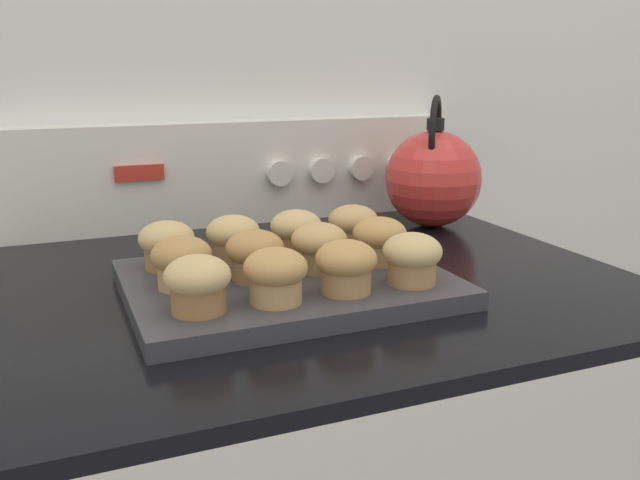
{
  "coord_description": "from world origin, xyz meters",
  "views": [
    {
      "loc": [
        -0.32,
        -0.44,
        1.21
      ],
      "look_at": [
        -0.02,
        0.29,
        1.0
      ],
      "focal_mm": 38.0,
      "sensor_mm": 36.0,
      "label": 1
    }
  ],
  "objects_px": {
    "tea_kettle": "(433,177)",
    "muffin_r0_c2": "(346,265)",
    "muffin_r1_c3": "(379,239)",
    "muffin_pan": "(286,283)",
    "muffin_r1_c2": "(319,246)",
    "muffin_r0_c1": "(276,274)",
    "muffin_r1_c1": "(255,254)",
    "muffin_r2_c0": "(167,244)",
    "muffin_r2_c2": "(296,231)",
    "muffin_r0_c0": "(198,283)",
    "muffin_r1_c0": "(182,261)",
    "muffin_r2_c1": "(233,237)",
    "muffin_r2_c3": "(353,226)",
    "muffin_r0_c3": "(412,257)"
  },
  "relations": [
    {
      "from": "muffin_r1_c1",
      "to": "muffin_r1_c3",
      "type": "height_order",
      "value": "same"
    },
    {
      "from": "muffin_r0_c0",
      "to": "muffin_r0_c1",
      "type": "height_order",
      "value": "same"
    },
    {
      "from": "muffin_r0_c0",
      "to": "muffin_r1_c3",
      "type": "relative_size",
      "value": 1.0
    },
    {
      "from": "muffin_r0_c2",
      "to": "muffin_r1_c2",
      "type": "height_order",
      "value": "same"
    },
    {
      "from": "muffin_r0_c0",
      "to": "muffin_r0_c1",
      "type": "bearing_deg",
      "value": -2.33
    },
    {
      "from": "muffin_pan",
      "to": "muffin_r2_c3",
      "type": "relative_size",
      "value": 5.48
    },
    {
      "from": "muffin_r2_c0",
      "to": "muffin_r2_c1",
      "type": "height_order",
      "value": "same"
    },
    {
      "from": "muffin_r0_c0",
      "to": "muffin_r2_c1",
      "type": "xyz_separation_m",
      "value": [
        0.08,
        0.17,
        0.0
      ]
    },
    {
      "from": "muffin_r0_c3",
      "to": "muffin_r2_c1",
      "type": "bearing_deg",
      "value": 134.49
    },
    {
      "from": "muffin_r1_c0",
      "to": "tea_kettle",
      "type": "relative_size",
      "value": 0.31
    },
    {
      "from": "muffin_r0_c0",
      "to": "muffin_r1_c2",
      "type": "xyz_separation_m",
      "value": [
        0.17,
        0.09,
        0.0
      ]
    },
    {
      "from": "muffin_r0_c1",
      "to": "muffin_r0_c3",
      "type": "bearing_deg",
      "value": 0.47
    },
    {
      "from": "muffin_r1_c0",
      "to": "muffin_r1_c2",
      "type": "distance_m",
      "value": 0.17
    },
    {
      "from": "muffin_pan",
      "to": "muffin_r0_c0",
      "type": "distance_m",
      "value": 0.16
    },
    {
      "from": "muffin_r2_c2",
      "to": "muffin_r2_c0",
      "type": "bearing_deg",
      "value": 179.98
    },
    {
      "from": "muffin_pan",
      "to": "muffin_r0_c3",
      "type": "height_order",
      "value": "muffin_r0_c3"
    },
    {
      "from": "muffin_r2_c0",
      "to": "muffin_r2_c3",
      "type": "distance_m",
      "value": 0.26
    },
    {
      "from": "muffin_pan",
      "to": "muffin_r2_c2",
      "type": "relative_size",
      "value": 5.48
    },
    {
      "from": "muffin_pan",
      "to": "muffin_r1_c0",
      "type": "xyz_separation_m",
      "value": [
        -0.13,
        0.0,
        0.04
      ]
    },
    {
      "from": "muffin_r1_c3",
      "to": "muffin_pan",
      "type": "bearing_deg",
      "value": -178.9
    },
    {
      "from": "muffin_r2_c1",
      "to": "muffin_pan",
      "type": "bearing_deg",
      "value": -63.38
    },
    {
      "from": "muffin_r1_c0",
      "to": "muffin_r2_c0",
      "type": "xyz_separation_m",
      "value": [
        -0.0,
        0.08,
        0.0
      ]
    },
    {
      "from": "muffin_pan",
      "to": "muffin_r2_c1",
      "type": "distance_m",
      "value": 0.1
    },
    {
      "from": "muffin_r2_c1",
      "to": "muffin_r2_c3",
      "type": "xyz_separation_m",
      "value": [
        0.17,
        -0.0,
        0.0
      ]
    },
    {
      "from": "muffin_pan",
      "to": "muffin_r0_c1",
      "type": "relative_size",
      "value": 5.48
    },
    {
      "from": "muffin_pan",
      "to": "muffin_r2_c3",
      "type": "xyz_separation_m",
      "value": [
        0.13,
        0.08,
        0.04
      ]
    },
    {
      "from": "muffin_r0_c0",
      "to": "muffin_r1_c3",
      "type": "height_order",
      "value": "same"
    },
    {
      "from": "muffin_r1_c0",
      "to": "muffin_r1_c3",
      "type": "height_order",
      "value": "same"
    },
    {
      "from": "muffin_pan",
      "to": "tea_kettle",
      "type": "distance_m",
      "value": 0.43
    },
    {
      "from": "muffin_r1_c1",
      "to": "muffin_r2_c0",
      "type": "relative_size",
      "value": 1.0
    },
    {
      "from": "muffin_r2_c3",
      "to": "muffin_r0_c0",
      "type": "bearing_deg",
      "value": -146.62
    },
    {
      "from": "muffin_r1_c2",
      "to": "muffin_r2_c2",
      "type": "distance_m",
      "value": 0.08
    },
    {
      "from": "muffin_r0_c1",
      "to": "muffin_r1_c2",
      "type": "distance_m",
      "value": 0.13
    },
    {
      "from": "muffin_r0_c1",
      "to": "tea_kettle",
      "type": "xyz_separation_m",
      "value": [
        0.39,
        0.32,
        0.03
      ]
    },
    {
      "from": "muffin_r1_c0",
      "to": "muffin_r1_c3",
      "type": "bearing_deg",
      "value": 0.44
    },
    {
      "from": "muffin_pan",
      "to": "muffin_r1_c3",
      "type": "xyz_separation_m",
      "value": [
        0.13,
        0.0,
        0.04
      ]
    },
    {
      "from": "tea_kettle",
      "to": "muffin_r0_c2",
      "type": "bearing_deg",
      "value": -133.94
    },
    {
      "from": "muffin_r1_c3",
      "to": "muffin_r2_c2",
      "type": "distance_m",
      "value": 0.12
    },
    {
      "from": "muffin_r1_c2",
      "to": "muffin_r2_c1",
      "type": "height_order",
      "value": "same"
    },
    {
      "from": "muffin_r0_c0",
      "to": "muffin_pan",
      "type": "bearing_deg",
      "value": 33.66
    },
    {
      "from": "muffin_r0_c3",
      "to": "muffin_r2_c1",
      "type": "relative_size",
      "value": 1.0
    },
    {
      "from": "muffin_r2_c2",
      "to": "muffin_r0_c2",
      "type": "bearing_deg",
      "value": -91.39
    },
    {
      "from": "muffin_r0_c0",
      "to": "muffin_r1_c3",
      "type": "distance_m",
      "value": 0.27
    },
    {
      "from": "muffin_r0_c2",
      "to": "muffin_r1_c0",
      "type": "distance_m",
      "value": 0.19
    },
    {
      "from": "muffin_pan",
      "to": "muffin_r1_c1",
      "type": "bearing_deg",
      "value": -175.87
    },
    {
      "from": "muffin_pan",
      "to": "muffin_r0_c2",
      "type": "xyz_separation_m",
      "value": [
        0.04,
        -0.09,
        0.04
      ]
    },
    {
      "from": "muffin_r0_c1",
      "to": "muffin_r1_c1",
      "type": "distance_m",
      "value": 0.08
    },
    {
      "from": "muffin_r2_c3",
      "to": "muffin_r0_c1",
      "type": "bearing_deg",
      "value": -135.07
    },
    {
      "from": "muffin_r1_c1",
      "to": "muffin_r2_c2",
      "type": "distance_m",
      "value": 0.12
    },
    {
      "from": "muffin_r0_c1",
      "to": "tea_kettle",
      "type": "bearing_deg",
      "value": 39.38
    }
  ]
}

